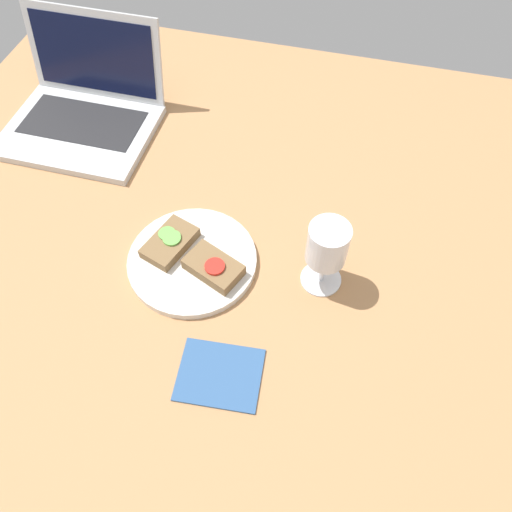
{
  "coord_description": "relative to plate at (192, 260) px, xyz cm",
  "views": [
    {
      "loc": [
        24.06,
        -52.32,
        81.97
      ],
      "look_at": [
        11.31,
        -2.82,
        8.0
      ],
      "focal_mm": 35.0,
      "sensor_mm": 36.0,
      "label": 1
    }
  ],
  "objects": [
    {
      "name": "wine_glass",
      "position": [
        24.31,
        2.35,
        9.73
      ],
      "size": [
        7.59,
        7.59,
        15.15
      ],
      "color": "white",
      "rests_on": "wooden_table"
    },
    {
      "name": "sandwich_with_cucumber",
      "position": [
        -4.83,
        1.72,
        1.92
      ],
      "size": [
        9.55,
        12.13,
        2.56
      ],
      "color": "brown",
      "rests_on": "plate"
    },
    {
      "name": "wooden_table",
      "position": [
        0.84,
        4.0,
        -2.27
      ],
      "size": [
        140.0,
        140.0,
        3.0
      ],
      "primitive_type": "cube",
      "color": "#B27F51",
      "rests_on": "ground"
    },
    {
      "name": "napkin",
      "position": [
        11.45,
        -20.16,
        -0.57
      ],
      "size": [
        14.63,
        12.23,
        0.4
      ],
      "primitive_type": "cube",
      "rotation": [
        0.0,
        0.0,
        0.09
      ],
      "color": "#33598C",
      "rests_on": "wooden_table"
    },
    {
      "name": "laptop",
      "position": [
        -36.72,
        31.79,
        3.07
      ],
      "size": [
        33.16,
        29.91,
        20.98
      ],
      "color": "silver",
      "rests_on": "wooden_table"
    },
    {
      "name": "plate",
      "position": [
        0.0,
        0.0,
        0.0
      ],
      "size": [
        24.4,
        24.4,
        1.55
      ],
      "primitive_type": "cylinder",
      "color": "silver",
      "rests_on": "wooden_table"
    },
    {
      "name": "sandwich_with_tomato",
      "position": [
        4.87,
        -1.7,
        2.08
      ],
      "size": [
        11.94,
        9.74,
        3.02
      ],
      "color": "brown",
      "rests_on": "plate"
    }
  ]
}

